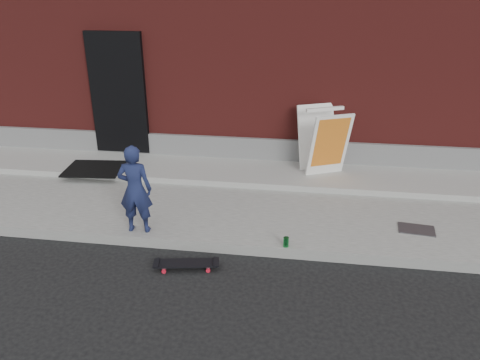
% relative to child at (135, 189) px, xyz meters
% --- Properties ---
extents(ground, '(80.00, 80.00, 0.00)m').
position_rel_child_xyz_m(ground, '(1.34, -0.20, -0.77)').
color(ground, black).
rests_on(ground, ground).
extents(sidewalk, '(20.00, 3.00, 0.15)m').
position_rel_child_xyz_m(sidewalk, '(1.34, 1.30, -0.70)').
color(sidewalk, slate).
rests_on(sidewalk, ground).
extents(apron, '(20.00, 1.20, 0.10)m').
position_rel_child_xyz_m(apron, '(1.34, 2.20, -0.57)').
color(apron, '#989993').
rests_on(apron, sidewalk).
extents(building, '(20.00, 8.10, 5.00)m').
position_rel_child_xyz_m(building, '(1.33, 6.79, 1.72)').
color(building, maroon).
rests_on(building, ground).
extents(child, '(0.48, 0.33, 1.25)m').
position_rel_child_xyz_m(child, '(0.00, 0.00, 0.00)').
color(child, '#1A224B').
rests_on(child, sidewalk).
extents(skateboard, '(0.82, 0.34, 0.09)m').
position_rel_child_xyz_m(skateboard, '(0.83, -0.61, -0.70)').
color(skateboard, red).
rests_on(skateboard, ground).
extents(pizza_sign, '(0.96, 1.02, 1.14)m').
position_rel_child_xyz_m(pizza_sign, '(2.54, 2.31, 0.05)').
color(pizza_sign, white).
rests_on(pizza_sign, apron).
extents(soda_can, '(0.08, 0.08, 0.13)m').
position_rel_child_xyz_m(soda_can, '(2.06, -0.14, -0.56)').
color(soda_can, '#1A8536').
rests_on(soda_can, sidewalk).
extents(doormat, '(1.05, 0.88, 0.03)m').
position_rel_child_xyz_m(doormat, '(-1.46, 1.80, -0.51)').
color(doormat, black).
rests_on(doormat, apron).
extents(utility_plate, '(0.52, 0.37, 0.01)m').
position_rel_child_xyz_m(utility_plate, '(3.84, 0.56, -0.62)').
color(utility_plate, '#4C4D51').
rests_on(utility_plate, sidewalk).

